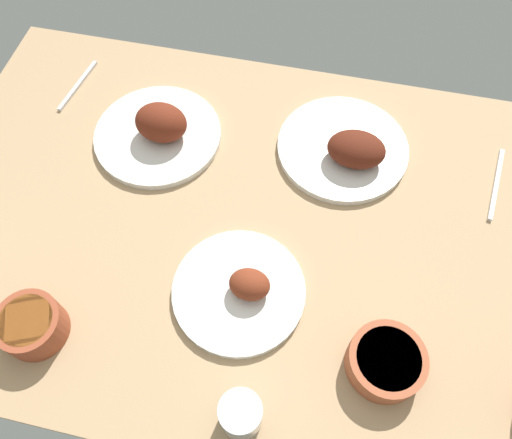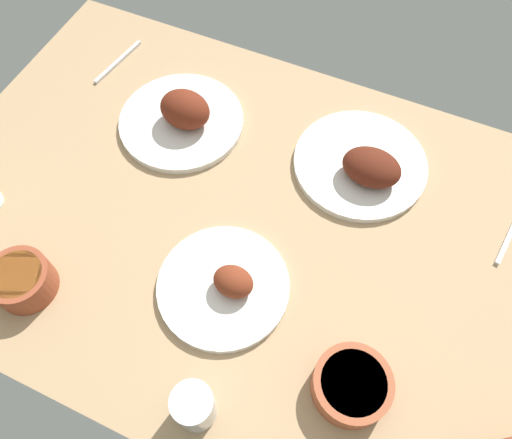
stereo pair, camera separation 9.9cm
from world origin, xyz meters
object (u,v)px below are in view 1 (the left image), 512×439
Objects in this scene: fork_loose at (496,184)px; plate_near_viewer at (159,130)px; water_tumbler at (241,415)px; plate_far_side at (347,148)px; bowl_pasta at (386,361)px; bowl_soup at (31,325)px; spoon_loose at (78,85)px; plate_center_main at (239,290)px.

plate_near_viewer is at bearing -78.81° from fork_loose.
plate_far_side is at bearing 80.18° from water_tumbler.
fork_loose is at bearing 53.48° from water_tumbler.
bowl_soup is (-61.40, -7.13, 0.54)cm from bowl_pasta.
fork_loose is at bearing 65.05° from bowl_pasta.
plate_near_viewer is 1.50× the size of fork_loose.
plate_far_side is at bearing 93.32° from spoon_loose.
fork_loose is at bearing 36.50° from plate_center_main.
bowl_soup is 0.69× the size of spoon_loose.
plate_near_viewer is at bearing 143.14° from bowl_pasta.
bowl_pasta is at bearing -36.86° from plate_near_viewer.
bowl_pasta is at bearing -74.71° from plate_far_side.
plate_near_viewer is 66.51cm from bowl_pasta.
water_tumbler reaches higher than spoon_loose.
plate_far_side is at bearing 66.88° from plate_center_main.
water_tumbler reaches higher than bowl_pasta.
plate_far_side is 32.13cm from fork_loose.
spoon_loose is at bearing 130.66° from water_tumbler.
plate_near_viewer is 1.13× the size of plate_center_main.
plate_far_side is at bearing 5.82° from plate_near_viewer.
plate_near_viewer is at bearing 80.13° from bowl_soup.
fork_loose is (81.41, 50.14, -3.05)cm from bowl_soup.
plate_near_viewer is at bearing -174.18° from plate_far_side.
plate_center_main is at bearing 58.37° from spoon_loose.
plate_center_main is at bearing -113.12° from plate_far_side.
water_tumbler is at bearing -75.87° from plate_center_main.
plate_center_main is 1.50× the size of spoon_loose.
plate_center_main is 22.56cm from water_tumbler.
plate_near_viewer is 2.47× the size of bowl_soup.
bowl_soup reaches higher than spoon_loose.
plate_far_side is 3.10× the size of water_tumbler.
bowl_pasta reaches higher than spoon_loose.
bowl_soup is (-49.35, -51.23, 1.20)cm from plate_far_side.
plate_far_side reaches higher than bowl_soup.
spoon_loose is (-15.98, 57.68, -3.05)cm from bowl_soup.
bowl_pasta is 0.71× the size of fork_loose.
plate_far_side is at bearing -83.19° from fork_loose.
fork_loose is at bearing -1.95° from plate_far_side.
fork_loose and spoon_loose have the same top height.
bowl_pasta reaches higher than fork_loose.
water_tumbler is 84.98cm from spoon_loose.
bowl_soup reaches higher than fork_loose.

